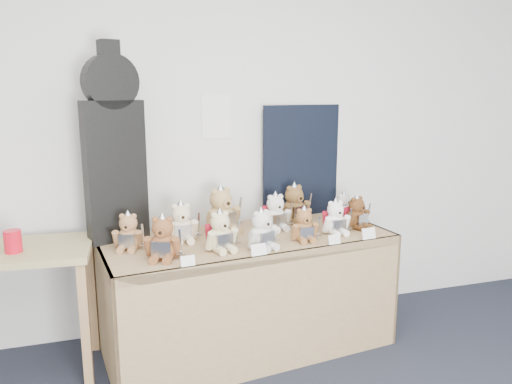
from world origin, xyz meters
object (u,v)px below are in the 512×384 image
object	(u,v)px
teddy_front_centre	(262,231)
teddy_front_far_right	(336,219)
teddy_back_left	(181,224)
guitar_case	(114,146)
teddy_back_centre_right	(276,213)
teddy_front_left	(220,233)
teddy_front_right	(304,226)
teddy_front_far_left	(163,240)
teddy_back_end	(344,208)
display_table	(253,264)
teddy_front_end	(357,214)
teddy_back_far_left	(128,233)
teddy_back_centre_left	(222,212)
side_table	(5,270)
teddy_back_right	(295,205)
red_cup	(13,241)

from	to	relation	value
teddy_front_centre	teddy_front_far_right	world-z (taller)	teddy_front_centre
teddy_front_centre	teddy_back_left	distance (m)	0.52
guitar_case	teddy_back_centre_right	world-z (taller)	guitar_case
teddy_front_far_right	teddy_back_left	xyz separation A→B (m)	(-1.00, 0.13, 0.01)
teddy_front_left	teddy_front_right	bearing A→B (deg)	-10.59
teddy_front_far_left	teddy_back_end	bearing A→B (deg)	37.32
display_table	teddy_back_left	bearing A→B (deg)	159.55
teddy_front_centre	teddy_front_end	world-z (taller)	teddy_front_centre
teddy_front_right	teddy_front_end	distance (m)	0.48
teddy_front_centre	teddy_back_far_left	world-z (taller)	teddy_front_centre
teddy_front_centre	teddy_back_end	world-z (taller)	teddy_front_centre
teddy_front_far_left	teddy_front_right	distance (m)	0.90
teddy_back_centre_left	teddy_front_left	bearing A→B (deg)	-127.81
teddy_front_far_left	teddy_front_far_right	world-z (taller)	teddy_front_far_left
teddy_front_right	teddy_front_end	size ratio (longest dim) A/B	0.94
side_table	teddy_back_right	distance (m)	1.90
display_table	teddy_front_far_left	distance (m)	0.68
teddy_front_far_right	teddy_back_centre_right	distance (m)	0.41
teddy_back_left	teddy_back_far_left	xyz separation A→B (m)	(-0.33, -0.06, -0.01)
red_cup	teddy_front_end	xyz separation A→B (m)	(2.16, -0.02, -0.00)
teddy_front_right	teddy_back_right	world-z (taller)	teddy_back_right
red_cup	teddy_front_far_right	xyz separation A→B (m)	(1.96, -0.10, 0.00)
side_table	red_cup	world-z (taller)	red_cup
teddy_front_left	red_cup	bearing A→B (deg)	155.76
teddy_back_centre_right	teddy_back_far_left	size ratio (longest dim) A/B	1.10
display_table	teddy_back_far_left	world-z (taller)	teddy_back_far_left
teddy_front_end	teddy_back_left	bearing A→B (deg)	154.53
teddy_back_centre_right	teddy_back_far_left	bearing A→B (deg)	-177.80
side_table	teddy_front_far_left	world-z (taller)	teddy_front_far_left
teddy_front_far_left	red_cup	bearing A→B (deg)	-179.44
teddy_back_centre_left	teddy_back_end	world-z (taller)	teddy_back_centre_left
side_table	teddy_front_far_right	size ratio (longest dim) A/B	3.95
teddy_front_far_left	teddy_back_left	xyz separation A→B (m)	(0.15, 0.30, -0.00)
teddy_front_far_right	teddy_front_left	bearing A→B (deg)	-174.84
teddy_back_left	teddy_front_end	bearing A→B (deg)	-4.97
teddy_back_centre_left	teddy_back_far_left	distance (m)	0.65
teddy_back_right	teddy_back_end	bearing A→B (deg)	-25.16
side_table	teddy_front_right	distance (m)	1.80
teddy_back_far_left	guitar_case	bearing A→B (deg)	119.57
side_table	teddy_front_left	size ratio (longest dim) A/B	3.69
side_table	teddy_back_centre_right	distance (m)	1.70
display_table	teddy_front_far_left	world-z (taller)	teddy_front_far_left
guitar_case	teddy_front_far_left	size ratio (longest dim) A/B	4.33
display_table	teddy_back_centre_left	world-z (taller)	teddy_back_centre_left
teddy_front_centre	teddy_back_centre_left	xyz separation A→B (m)	(-0.15, 0.42, 0.03)
display_table	teddy_front_left	size ratio (longest dim) A/B	7.08
red_cup	teddy_front_end	bearing A→B (deg)	-0.50
display_table	teddy_front_right	distance (m)	0.42
teddy_front_far_left	teddy_back_end	world-z (taller)	teddy_front_far_left
teddy_back_left	teddy_back_centre_right	bearing A→B (deg)	5.31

